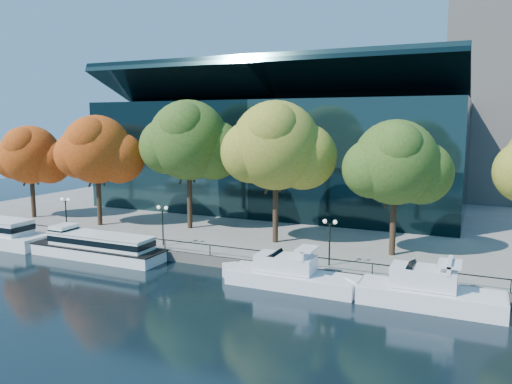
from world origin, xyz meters
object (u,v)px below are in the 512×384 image
at_px(tree_4, 397,164).
at_px(cruiser_near, 286,274).
at_px(lamp_1, 163,216).
at_px(lamp_2, 330,232).
at_px(tour_boat, 94,245).
at_px(tree_3, 277,147).
at_px(tree_2, 190,142).
at_px(cruiser_far, 423,290).
at_px(lamp_0, 66,207).
at_px(tree_0, 31,156).
at_px(tree_1, 98,151).

bearing_deg(tree_4, cruiser_near, -125.88).
xyz_separation_m(lamp_1, lamp_2, (17.13, 0.00, 0.00)).
distance_m(tour_boat, tree_3, 20.55).
relative_size(tree_2, tree_4, 1.18).
bearing_deg(tree_3, lamp_2, -39.06).
xyz_separation_m(cruiser_far, lamp_0, (-38.04, 3.97, 2.80)).
distance_m(tree_3, lamp_1, 13.35).
height_order(lamp_1, lamp_2, same).
xyz_separation_m(cruiser_near, lamp_1, (-14.66, 3.96, 2.92)).
distance_m(cruiser_far, tree_0, 50.56).
bearing_deg(lamp_2, lamp_1, 180.00).
relative_size(cruiser_near, tree_3, 0.81).
height_order(tree_0, tree_3, tree_3).
relative_size(tour_boat, tree_1, 1.19).
distance_m(tree_1, tree_2, 11.27).
relative_size(cruiser_far, tree_4, 0.91).
bearing_deg(lamp_2, tour_boat, -171.16).
height_order(tour_boat, tree_3, tree_3).
bearing_deg(cruiser_near, tree_0, 166.14).
bearing_deg(cruiser_near, cruiser_far, -0.04).
height_order(tree_0, tree_4, tree_4).
bearing_deg(tree_2, cruiser_far, -24.18).
relative_size(tree_3, lamp_1, 3.58).
distance_m(tour_boat, tree_0, 21.61).
xyz_separation_m(tree_2, lamp_2, (18.89, -8.18, -7.03)).
bearing_deg(tree_0, tree_1, -1.48).
bearing_deg(lamp_2, cruiser_far, -25.94).
bearing_deg(tree_0, cruiser_far, -10.95).
relative_size(tree_2, lamp_0, 3.67).
xyz_separation_m(cruiser_far, tree_3, (-15.38, 9.83, 9.56)).
distance_m(cruiser_near, tree_3, 14.58).
distance_m(cruiser_far, tree_1, 39.93).
bearing_deg(tour_boat, tree_0, 153.32).
distance_m(tree_2, tree_3, 11.90).
distance_m(tree_3, tree_4, 11.82).
bearing_deg(cruiser_far, tree_4, 110.51).
bearing_deg(tree_3, tree_2, 168.77).
bearing_deg(tree_2, cruiser_near, -36.47).
xyz_separation_m(tour_boat, tree_0, (-18.05, 9.07, 7.68)).
relative_size(tree_0, lamp_1, 2.93).
relative_size(tour_boat, cruiser_far, 1.37).
height_order(cruiser_far, tree_2, tree_2).
xyz_separation_m(tree_1, tree_4, (34.24, 0.49, -0.41)).
xyz_separation_m(lamp_0, lamp_2, (29.88, 0.00, 0.00)).
height_order(tree_4, lamp_0, tree_4).
relative_size(cruiser_near, tree_4, 0.94).
relative_size(lamp_0, lamp_2, 1.00).
bearing_deg(lamp_2, lamp_0, 180.00).
relative_size(tree_1, lamp_1, 3.25).
bearing_deg(lamp_0, tour_boat, -26.77).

